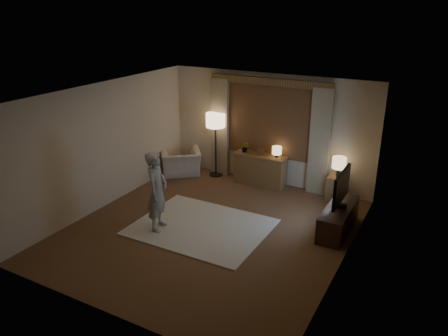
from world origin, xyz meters
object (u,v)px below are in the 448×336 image
Objects in this scene: tv_stand at (338,219)px; person at (157,191)px; sideboard at (260,170)px; side_table at (337,189)px; armchair at (181,162)px.

person is at bearing -152.79° from tv_stand.
side_table is (1.84, -0.05, -0.07)m from sideboard.
armchair is (-2.02, -0.36, -0.04)m from sideboard.
person is at bearing 76.76° from armchair.
armchair is at bearing -175.43° from side_table.
sideboard is 2.63m from tv_stand.
sideboard is 3.07m from person.
tv_stand is at bearing -31.79° from sideboard.
person reaches higher than side_table.
side_table reaches higher than tv_stand.
person is at bearing -105.05° from sideboard.
armchair is at bearing 166.42° from tv_stand.
person reaches higher than armchair.
armchair is 1.71× the size of side_table.
armchair is 2.90m from person.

